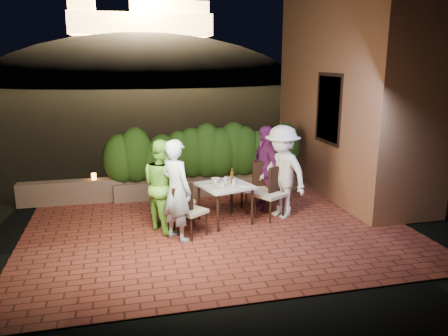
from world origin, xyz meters
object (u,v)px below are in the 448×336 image
object	(u,v)px
diner_green	(163,185)
chair_right_front	(270,193)
dining_table	(225,203)
parapet_lamp	(94,176)
diner_purple	(265,168)
diner_white	(282,172)
chair_left_back	(179,199)
chair_left_front	(192,210)
diner_blue	(176,191)
bowl	(216,179)
beer_bottle	(232,176)
chair_right_back	(253,186)

from	to	relation	value
diner_green	chair_right_front	bearing A→B (deg)	-116.03
dining_table	parapet_lamp	xyz separation A→B (m)	(-2.50, 1.90, 0.20)
diner_purple	parapet_lamp	xyz separation A→B (m)	(-3.50, 1.27, -0.30)
diner_green	diner_white	bearing A→B (deg)	-114.81
chair_right_front	parapet_lamp	bearing A→B (deg)	-59.21
diner_green	diner_white	size ratio (longest dim) A/B	0.92
chair_left_back	diner_green	distance (m)	0.46
chair_left_front	diner_purple	bearing A→B (deg)	-0.82
chair_left_front	diner_blue	bearing A→B (deg)	168.44
bowl	diner_green	distance (m)	1.16
beer_bottle	diner_green	world-z (taller)	diner_green
beer_bottle	diner_purple	world-z (taller)	diner_purple
chair_left_front	parapet_lamp	world-z (taller)	chair_left_front
diner_green	parapet_lamp	xyz separation A→B (m)	(-1.31, 1.99, -0.27)
dining_table	beer_bottle	xyz separation A→B (m)	(0.15, 0.07, 0.53)
bowl	chair_right_back	xyz separation A→B (m)	(0.83, 0.19, -0.25)
diner_blue	diner_purple	distance (m)	2.37
chair_left_front	chair_left_back	bearing A→B (deg)	71.50
chair_left_front	chair_right_front	world-z (taller)	chair_right_front
chair_right_back	diner_blue	size ratio (longest dim) A/B	0.59
dining_table	diner_purple	xyz separation A→B (m)	(1.01, 0.63, 0.50)
chair_right_back	beer_bottle	bearing A→B (deg)	40.39
diner_blue	chair_left_back	bearing A→B (deg)	-44.98
beer_bottle	diner_blue	world-z (taller)	diner_blue
dining_table	diner_white	size ratio (longest dim) A/B	0.49
chair_left_front	diner_purple	size ratio (longest dim) A/B	0.55
chair_right_front	chair_right_back	world-z (taller)	chair_right_back
diner_blue	diner_white	xyz separation A→B (m)	(2.16, 0.68, 0.03)
chair_left_front	diner_green	distance (m)	0.71
chair_right_back	diner_white	distance (m)	0.74
diner_white	diner_purple	bearing A→B (deg)	167.68
chair_left_front	diner_purple	world-z (taller)	diner_purple
chair_left_back	diner_green	world-z (taller)	diner_green
dining_table	chair_left_front	world-z (taller)	chair_left_front
chair_left_back	chair_right_front	size ratio (longest dim) A/B	1.03
bowl	chair_right_front	bearing A→B (deg)	-17.88
chair_right_back	diner_green	xyz separation A→B (m)	(-1.91, -0.61, 0.32)
diner_green	diner_purple	world-z (taller)	diner_purple
chair_right_front	parapet_lamp	distance (m)	3.89
bowl	diner_purple	size ratio (longest dim) A/B	0.10
beer_bottle	diner_purple	bearing A→B (deg)	33.36
chair_right_back	bowl	bearing A→B (deg)	15.58
diner_green	diner_purple	size ratio (longest dim) A/B	0.97
chair_right_front	diner_white	size ratio (longest dim) A/B	0.56
dining_table	chair_left_back	distance (m)	0.90
chair_left_back	chair_right_back	world-z (taller)	chair_left_back
dining_table	chair_left_front	size ratio (longest dim) A/B	0.94
chair_left_back	diner_green	size ratio (longest dim) A/B	0.62
chair_right_back	diner_white	world-z (taller)	diner_white
chair_right_back	diner_blue	world-z (taller)	diner_blue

